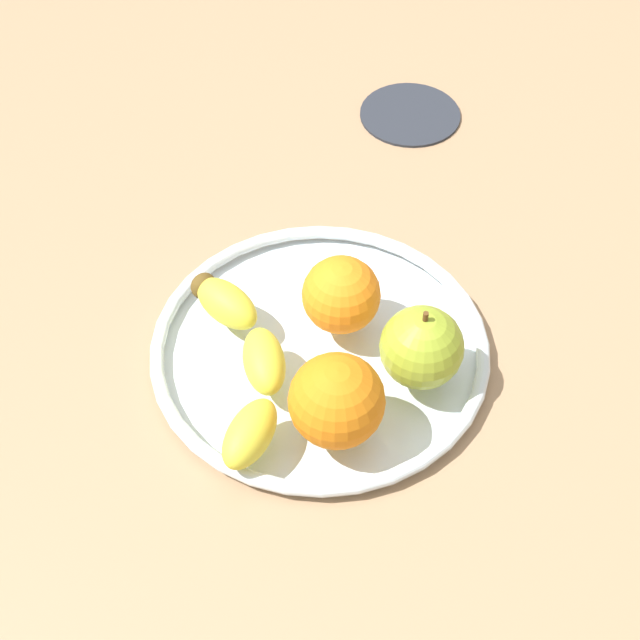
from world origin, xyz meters
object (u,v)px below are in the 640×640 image
banana (244,360)px  orange_front_right (337,401)px  apple (422,347)px  fruit_bowl (320,349)px  ambient_coaster (410,113)px  orange_back_left (341,295)px

banana → orange_front_right: (-6.95, -6.14, 2.05)cm
apple → orange_front_right: bearing=116.6°
orange_front_right → fruit_bowl: bearing=-3.6°
banana → apple: apple is taller
ambient_coaster → banana: bearing=144.4°
orange_front_right → ambient_coaster: 42.87cm
apple → orange_front_right: size_ratio=1.02×
orange_front_right → ambient_coaster: size_ratio=0.69×
banana → ambient_coaster: 39.63cm
fruit_bowl → banana: (-1.82, 6.68, 2.59)cm
banana → apple: bearing=-101.4°
apple → orange_back_left: size_ratio=1.14×
apple → orange_front_right: apple is taller
banana → ambient_coaster: bearing=-34.8°
fruit_bowl → banana: size_ratio=1.37×
fruit_bowl → orange_back_left: (2.06, -2.25, 4.23)cm
apple → orange_back_left: 8.55cm
banana → orange_back_left: size_ratio=3.16×
fruit_bowl → ambient_coaster: size_ratio=2.67×
orange_back_left → orange_front_right: 11.19cm
banana → apple: size_ratio=2.76×
apple → orange_front_right: (-3.93, 7.85, 0.33)cm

